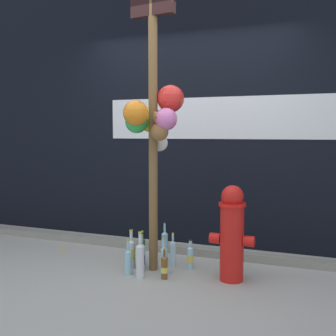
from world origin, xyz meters
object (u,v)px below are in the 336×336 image
object	(u,v)px
bottle_0	(164,267)
bottle_2	(165,245)
bottle_6	(140,259)
bottle_7	(190,257)
bottle_9	(142,251)
fire_hydrant	(232,233)
bottle_8	(164,260)
memorial_post	(154,105)
bottle_3	(128,261)
bottle_5	(141,257)
bottle_4	(131,252)
bottle_1	(173,253)

from	to	relation	value
bottle_0	bottle_2	distance (m)	0.53
bottle_6	bottle_7	world-z (taller)	bottle_6
bottle_9	bottle_6	bearing A→B (deg)	-68.82
bottle_6	fire_hydrant	bearing A→B (deg)	16.77
bottle_7	bottle_8	xyz separation A→B (m)	(-0.18, -0.24, 0.02)
memorial_post	bottle_8	xyz separation A→B (m)	(0.13, -0.08, -1.44)
bottle_3	bottle_9	world-z (taller)	bottle_9
memorial_post	bottle_7	distance (m)	1.50
bottle_3	memorial_post	bearing A→B (deg)	45.62
memorial_post	bottle_5	world-z (taller)	memorial_post
memorial_post	bottle_6	bearing A→B (deg)	-98.23
bottle_2	bottle_8	distance (m)	0.40
bottle_4	memorial_post	bearing A→B (deg)	0.06
memorial_post	bottle_6	xyz separation A→B (m)	(-0.04, -0.25, -1.41)
bottle_6	bottle_8	bearing A→B (deg)	44.21
bottle_4	bottle_6	world-z (taller)	bottle_6
bottle_7	bottle_5	bearing A→B (deg)	-152.81
bottle_8	bottle_9	xyz separation A→B (m)	(-0.29, 0.14, 0.01)
bottle_2	bottle_5	bearing A→B (deg)	-105.76
memorial_post	fire_hydrant	bearing A→B (deg)	-0.54
bottle_1	bottle_9	world-z (taller)	bottle_9
fire_hydrant	bottle_3	distance (m)	1.01
bottle_8	bottle_9	size ratio (longest dim) A/B	0.95
bottle_3	bottle_7	bearing A→B (deg)	34.72
bottle_9	bottle_8	bearing A→B (deg)	-26.89
bottle_3	bottle_9	size ratio (longest dim) A/B	0.91
memorial_post	bottle_1	bearing A→B (deg)	52.41
bottle_3	bottle_5	world-z (taller)	bottle_5
bottle_0	bottle_5	size ratio (longest dim) A/B	0.82
fire_hydrant	bottle_5	distance (m)	0.92
bottle_4	bottle_1	bearing A→B (deg)	23.95
bottle_4	bottle_9	world-z (taller)	bottle_4
bottle_3	bottle_4	bearing A→B (deg)	108.07
bottle_2	bottle_7	bearing A→B (deg)	-22.90
bottle_1	bottle_3	distance (m)	0.47
bottle_7	bottle_8	world-z (taller)	bottle_8
bottle_1	bottle_2	xyz separation A→B (m)	(-0.14, 0.13, 0.03)
bottle_2	bottle_9	size ratio (longest dim) A/B	1.15
bottle_1	bottle_6	bearing A→B (deg)	-111.65
memorial_post	bottle_2	distance (m)	1.45
bottle_6	bottle_8	size ratio (longest dim) A/B	1.25
bottle_3	bottle_5	distance (m)	0.15
bottle_3	bottle_6	bearing A→B (deg)	-20.68
bottle_1	bottle_4	xyz separation A→B (m)	(-0.38, -0.17, 0.01)
bottle_1	bottle_4	bearing A→B (deg)	-156.05
memorial_post	bottle_4	distance (m)	1.46
bottle_1	bottle_9	xyz separation A→B (m)	(-0.28, -0.11, 0.02)
bottle_3	bottle_4	xyz separation A→B (m)	(-0.06, 0.19, 0.02)
bottle_4	bottle_9	xyz separation A→B (m)	(0.09, 0.06, 0.01)
bottle_4	bottle_7	size ratio (longest dim) A/B	1.27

